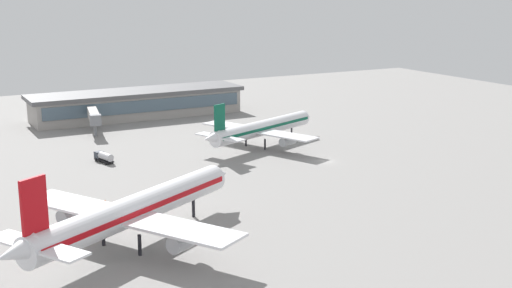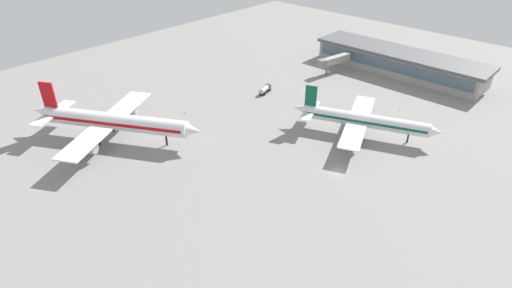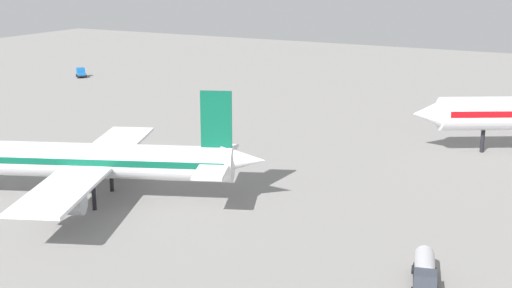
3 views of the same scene
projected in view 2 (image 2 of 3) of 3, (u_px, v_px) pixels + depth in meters
ground at (338, 172)px, 110.06m from camera, size 288.00×288.00×0.00m
terminal_building at (399, 61)px, 169.19m from camera, size 70.04×17.22×8.78m
airplane_at_gate at (363, 120)px, 124.66m from camera, size 42.73×35.28×13.61m
airplane_taxiing at (113, 121)px, 121.83m from camera, size 48.98×40.97×16.44m
fuel_truck at (265, 89)px, 152.91m from camera, size 3.46×6.58×2.50m
jet_bridge at (333, 60)px, 168.38m from camera, size 5.93×16.79×6.74m
safety_cone_near_gate at (185, 113)px, 138.97m from camera, size 0.44×0.44×0.60m
safety_cone_mid_apron at (400, 109)px, 141.35m from camera, size 0.44×0.44×0.60m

